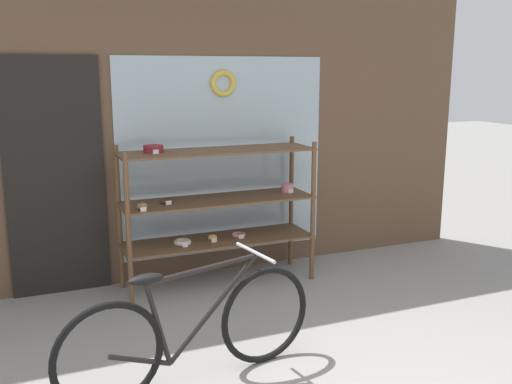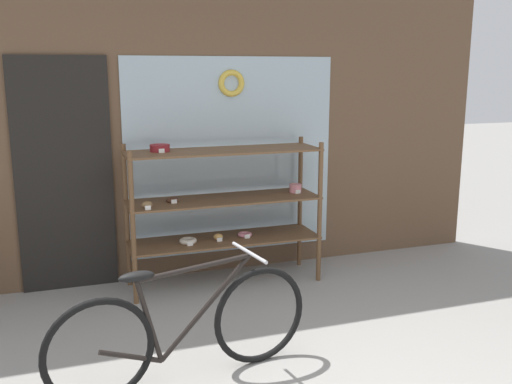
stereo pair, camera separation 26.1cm
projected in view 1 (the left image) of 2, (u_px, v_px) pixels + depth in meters
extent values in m
cube|color=brown|center=(201.00, 106.00, 5.40)|extent=(5.84, 0.08, 3.28)
cube|color=#A3B7C1|center=(223.00, 157.00, 5.53)|extent=(2.07, 0.02, 1.90)
cube|color=black|center=(55.00, 178.00, 4.97)|extent=(0.84, 0.03, 2.10)
torus|color=gold|center=(223.00, 83.00, 5.37)|extent=(0.26, 0.06, 0.26)
cylinder|color=brown|center=(129.00, 231.00, 4.72)|extent=(0.04, 0.04, 1.33)
cylinder|color=brown|center=(313.00, 212.00, 5.36)|extent=(0.04, 0.04, 1.33)
cylinder|color=brown|center=(119.00, 218.00, 5.14)|extent=(0.04, 0.04, 1.33)
cylinder|color=brown|center=(291.00, 202.00, 5.79)|extent=(0.04, 0.04, 1.33)
cube|color=brown|center=(218.00, 240.00, 5.30)|extent=(1.77, 0.51, 0.02)
cube|color=brown|center=(218.00, 200.00, 5.22)|extent=(1.77, 0.51, 0.02)
cube|color=brown|center=(217.00, 151.00, 5.13)|extent=(1.77, 0.51, 0.02)
torus|color=beige|center=(183.00, 242.00, 5.13)|extent=(0.16, 0.16, 0.04)
cube|color=white|center=(185.00, 245.00, 5.06)|extent=(0.05, 0.00, 0.04)
ellipsoid|color=brown|center=(142.00, 206.00, 4.80)|extent=(0.09, 0.08, 0.07)
cube|color=white|center=(143.00, 209.00, 4.76)|extent=(0.05, 0.00, 0.04)
torus|color=pink|center=(239.00, 235.00, 5.38)|extent=(0.13, 0.13, 0.03)
cube|color=white|center=(241.00, 237.00, 5.31)|extent=(0.05, 0.00, 0.04)
torus|color=#4C2D1E|center=(167.00, 201.00, 5.06)|extent=(0.12, 0.12, 0.04)
cube|color=white|center=(169.00, 203.00, 5.00)|extent=(0.05, 0.00, 0.04)
cylinder|color=maroon|center=(153.00, 149.00, 4.98)|extent=(0.18, 0.18, 0.06)
cube|color=white|center=(156.00, 152.00, 4.90)|extent=(0.05, 0.00, 0.04)
cylinder|color=pink|center=(288.00, 188.00, 5.52)|extent=(0.12, 0.12, 0.08)
cube|color=white|center=(291.00, 191.00, 5.47)|extent=(0.05, 0.00, 0.04)
ellipsoid|color=tan|center=(212.00, 238.00, 5.24)|extent=(0.09, 0.07, 0.06)
cube|color=white|center=(214.00, 240.00, 5.20)|extent=(0.05, 0.00, 0.04)
torus|color=black|center=(109.00, 357.00, 3.31)|extent=(0.68, 0.16, 0.68)
torus|color=black|center=(265.00, 315.00, 3.88)|extent=(0.68, 0.16, 0.68)
cylinder|color=black|center=(214.00, 308.00, 3.64)|extent=(0.64, 0.14, 0.62)
cylinder|color=black|center=(203.00, 269.00, 3.55)|extent=(0.76, 0.16, 0.07)
cylinder|color=black|center=(158.00, 325.00, 3.45)|extent=(0.17, 0.06, 0.56)
cylinder|color=black|center=(140.00, 360.00, 3.43)|extent=(0.39, 0.10, 0.18)
ellipsoid|color=black|center=(146.00, 279.00, 3.35)|extent=(0.23, 0.13, 0.06)
cylinder|color=#B2B2B7|center=(255.00, 253.00, 3.74)|extent=(0.10, 0.46, 0.02)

